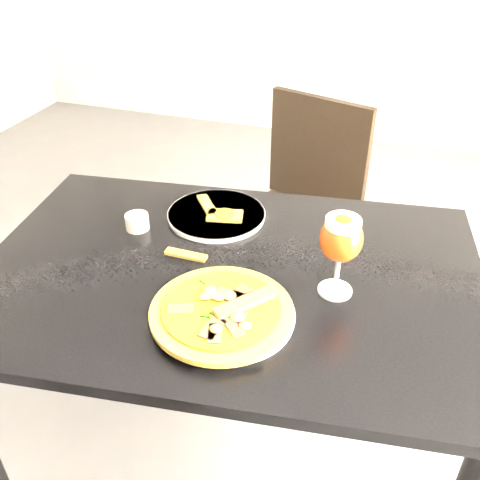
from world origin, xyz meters
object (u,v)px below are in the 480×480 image
(chair_far, at_px, (298,212))
(pizza, at_px, (222,310))
(beer_glass, at_px, (341,239))
(dining_table, at_px, (229,298))

(chair_far, distance_m, pizza, 0.95)
(pizza, height_order, beer_glass, beer_glass)
(chair_far, bearing_deg, dining_table, -73.17)
(dining_table, bearing_deg, chair_far, 81.54)
(chair_far, height_order, pizza, chair_far)
(chair_far, xyz_separation_m, beer_glass, (0.24, -0.74, 0.40))
(dining_table, distance_m, pizza, 0.21)
(chair_far, height_order, beer_glass, beer_glass)
(dining_table, distance_m, chair_far, 0.76)
(dining_table, xyz_separation_m, chair_far, (0.01, 0.74, -0.16))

